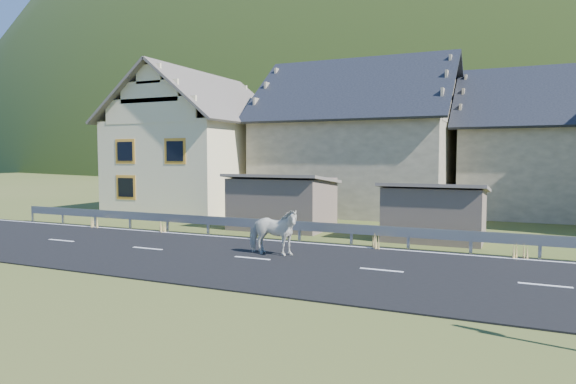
% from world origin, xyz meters
% --- Properties ---
extents(ground, '(160.00, 160.00, 0.00)m').
position_xyz_m(ground, '(0.00, 0.00, 0.00)').
color(ground, '#394C19').
rests_on(ground, ground).
extents(road, '(60.00, 7.00, 0.04)m').
position_xyz_m(road, '(0.00, 0.00, 0.02)').
color(road, black).
rests_on(road, ground).
extents(lane_markings, '(60.00, 6.60, 0.01)m').
position_xyz_m(lane_markings, '(0.00, 0.00, 0.04)').
color(lane_markings, silver).
rests_on(lane_markings, road).
extents(guardrail, '(28.10, 0.09, 0.75)m').
position_xyz_m(guardrail, '(-0.00, 3.68, 0.56)').
color(guardrail, '#93969B').
rests_on(guardrail, ground).
extents(shed_left, '(4.30, 3.30, 2.40)m').
position_xyz_m(shed_left, '(-2.00, 6.50, 1.10)').
color(shed_left, '#715F52').
rests_on(shed_left, ground).
extents(shed_right, '(3.80, 2.90, 2.20)m').
position_xyz_m(shed_right, '(4.50, 6.00, 1.00)').
color(shed_right, '#715F52').
rests_on(shed_right, ground).
extents(house_cream, '(7.80, 9.80, 8.30)m').
position_xyz_m(house_cream, '(-10.00, 12.00, 4.36)').
color(house_cream, beige).
rests_on(house_cream, ground).
extents(house_stone_a, '(10.80, 9.80, 8.90)m').
position_xyz_m(house_stone_a, '(-1.00, 15.00, 4.63)').
color(house_stone_a, tan).
rests_on(house_stone_a, ground).
extents(house_stone_b, '(9.80, 8.80, 8.10)m').
position_xyz_m(house_stone_b, '(9.00, 17.00, 4.24)').
color(house_stone_b, tan).
rests_on(house_stone_b, ground).
extents(mountain, '(440.00, 280.00, 260.00)m').
position_xyz_m(mountain, '(5.00, 180.00, -20.00)').
color(mountain, '#1C380F').
rests_on(mountain, ground).
extents(conifer_patch, '(76.00, 50.00, 28.00)m').
position_xyz_m(conifer_patch, '(-55.00, 110.00, 6.00)').
color(conifer_patch, black).
rests_on(conifer_patch, ground).
extents(horse, '(0.91, 1.80, 1.48)m').
position_xyz_m(horse, '(0.36, 0.71, 0.78)').
color(horse, silver).
rests_on(horse, road).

